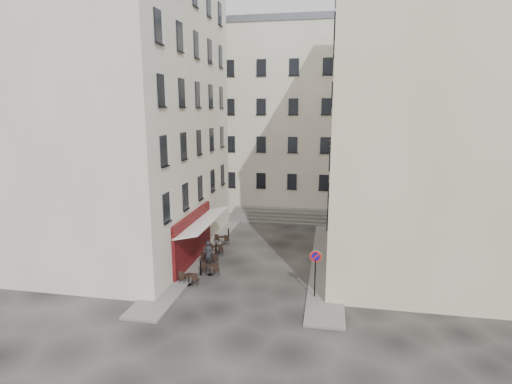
% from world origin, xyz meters
% --- Properties ---
extents(ground, '(90.00, 90.00, 0.00)m').
position_xyz_m(ground, '(0.00, 0.00, 0.00)').
color(ground, black).
rests_on(ground, ground).
extents(sidewalk_left, '(2.00, 22.00, 0.12)m').
position_xyz_m(sidewalk_left, '(-4.50, 4.00, 0.06)').
color(sidewalk_left, slate).
rests_on(sidewalk_left, ground).
extents(sidewalk_right, '(2.00, 18.00, 0.12)m').
position_xyz_m(sidewalk_right, '(4.50, 3.00, 0.06)').
color(sidewalk_right, slate).
rests_on(sidewalk_right, ground).
extents(building_left, '(12.20, 16.20, 20.60)m').
position_xyz_m(building_left, '(-10.50, 3.00, 10.31)').
color(building_left, beige).
rests_on(building_left, ground).
extents(building_right, '(12.20, 14.20, 18.60)m').
position_xyz_m(building_right, '(10.50, 3.50, 9.31)').
color(building_right, tan).
rests_on(building_right, ground).
extents(building_back, '(18.20, 10.20, 18.60)m').
position_xyz_m(building_back, '(-1.00, 19.00, 9.31)').
color(building_back, beige).
rests_on(building_back, ground).
extents(cafe_storefront, '(1.74, 7.30, 3.50)m').
position_xyz_m(cafe_storefront, '(-4.32, 1.00, 1.88)').
color(cafe_storefront, '#470E0A').
rests_on(cafe_storefront, ground).
extents(stone_steps, '(9.00, 3.15, 0.80)m').
position_xyz_m(stone_steps, '(0.00, 12.57, 0.40)').
color(stone_steps, '#595754').
rests_on(stone_steps, ground).
extents(bollard_near, '(0.12, 0.12, 0.98)m').
position_xyz_m(bollard_near, '(-3.25, -1.00, 0.53)').
color(bollard_near, black).
rests_on(bollard_near, ground).
extents(bollard_mid, '(0.12, 0.12, 0.98)m').
position_xyz_m(bollard_mid, '(-3.25, 2.50, 0.53)').
color(bollard_mid, black).
rests_on(bollard_mid, ground).
extents(bollard_far, '(0.12, 0.12, 0.98)m').
position_xyz_m(bollard_far, '(-3.25, 6.00, 0.53)').
color(bollard_far, black).
rests_on(bollard_far, ground).
extents(no_parking_sign, '(0.63, 0.11, 2.76)m').
position_xyz_m(no_parking_sign, '(3.91, -2.89, 1.95)').
color(no_parking_sign, black).
rests_on(no_parking_sign, ground).
extents(bistro_table_a, '(1.20, 0.56, 0.84)m').
position_xyz_m(bistro_table_a, '(-3.46, -2.55, 0.43)').
color(bistro_table_a, black).
rests_on(bistro_table_a, ground).
extents(bistro_table_b, '(1.21, 0.57, 0.85)m').
position_xyz_m(bistro_table_b, '(-2.66, -0.89, 0.43)').
color(bistro_table_b, black).
rests_on(bistro_table_b, ground).
extents(bistro_table_c, '(1.19, 0.56, 0.84)m').
position_xyz_m(bistro_table_c, '(-3.21, 0.80, 0.43)').
color(bistro_table_c, black).
rests_on(bistro_table_c, ground).
extents(bistro_table_d, '(1.15, 0.54, 0.81)m').
position_xyz_m(bistro_table_d, '(-3.35, 2.71, 0.41)').
color(bistro_table_d, black).
rests_on(bistro_table_d, ground).
extents(bistro_table_e, '(1.15, 0.54, 0.81)m').
position_xyz_m(bistro_table_e, '(-3.46, 4.85, 0.41)').
color(bistro_table_e, black).
rests_on(bistro_table_e, ground).
extents(pedestrian, '(0.73, 0.56, 1.80)m').
position_xyz_m(pedestrian, '(-3.20, 0.41, 0.90)').
color(pedestrian, black).
rests_on(pedestrian, ground).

